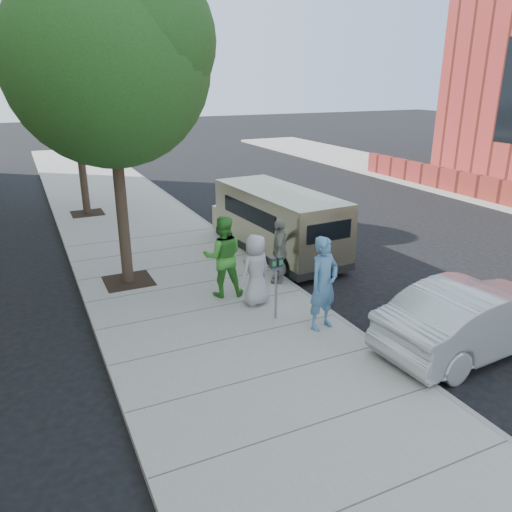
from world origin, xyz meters
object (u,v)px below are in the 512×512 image
tree_far (74,84)px  sedan (477,317)px  tree_near (110,56)px  parking_meter (276,275)px  person_officer (324,283)px  person_gray_shirt (256,270)px  person_striped_polo (279,251)px  person_green_shirt (223,256)px  van (277,221)px

tree_far → sedan: (5.45, -13.71, -4.18)m
tree_near → parking_meter: bearing=-55.5°
sedan → person_officer: (-2.36, 1.83, 0.43)m
sedan → person_gray_shirt: (-3.11, 3.49, 0.27)m
tree_far → sedan: 15.33m
person_officer → person_striped_polo: 2.62m
person_officer → person_striped_polo: bearing=68.1°
tree_far → person_green_shirt: (1.87, -9.44, -3.76)m
parking_meter → van: 4.59m
tree_near → van: bearing=7.0°
tree_near → sedan: bearing=-48.2°
tree_near → person_striped_polo: size_ratio=4.54×
tree_near → person_gray_shirt: (2.35, -2.62, -4.57)m
sedan → van: bearing=3.5°
tree_near → person_officer: (3.10, -4.28, -4.41)m
parking_meter → person_officer: bearing=-53.9°
parking_meter → tree_near: bearing=119.0°
van → person_gray_shirt: 3.87m
van → person_striped_polo: bearing=-119.6°
parking_meter → person_gray_shirt: (-0.06, 0.88, -0.19)m
person_officer → person_gray_shirt: size_ratio=1.19×
person_gray_shirt → person_striped_polo: person_gray_shirt is taller
parking_meter → person_green_shirt: 1.75m
sedan → person_officer: 3.01m
van → sedan: 6.74m
sedan → person_striped_polo: bearing=20.1°
tree_far → van: size_ratio=1.18×
tree_far → person_gray_shirt: size_ratio=3.91×
tree_near → parking_meter: tree_near is taller
sedan → person_officer: bearing=48.0°
parking_meter → sedan: size_ratio=0.33×
tree_far → person_striped_polo: 10.65m
sedan → person_officer: size_ratio=2.17×
person_officer → person_striped_polo: person_officer is taller
van → sedan: van is taller
tree_far → person_striped_polo: (3.45, -9.28, -3.91)m
van → person_striped_polo: van is taller
parking_meter → person_striped_polo: 2.11m
tree_near → sedan: 9.51m
sedan → person_gray_shirt: bearing=37.5°
person_green_shirt → tree_far: bearing=-62.0°
parking_meter → person_green_shirt: person_green_shirt is taller
sedan → person_striped_polo: (-2.00, 4.42, 0.27)m
tree_near → person_green_shirt: tree_near is taller
parking_meter → sedan: (3.04, -2.60, -0.46)m
tree_near → van: tree_near is taller
parking_meter → tree_far: bearing=96.8°
tree_far → person_striped_polo: tree_far is taller
tree_near → person_striped_polo: 5.97m
tree_near → sedan: tree_near is taller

